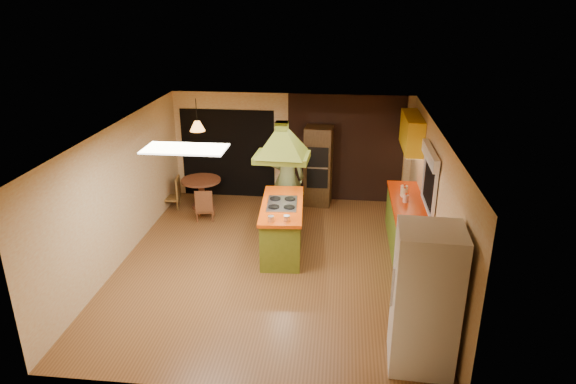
# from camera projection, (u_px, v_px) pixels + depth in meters

# --- Properties ---
(ground) EXTENTS (6.50, 6.50, 0.00)m
(ground) POSITION_uv_depth(u_px,v_px,m) (273.00, 263.00, 9.35)
(ground) COLOR brown
(ground) RESTS_ON ground
(room_walls) EXTENTS (5.50, 6.50, 6.50)m
(room_walls) POSITION_uv_depth(u_px,v_px,m) (272.00, 200.00, 8.90)
(room_walls) COLOR beige
(room_walls) RESTS_ON ground
(ceiling_plane) EXTENTS (6.50, 6.50, 0.00)m
(ceiling_plane) POSITION_uv_depth(u_px,v_px,m) (271.00, 129.00, 8.44)
(ceiling_plane) COLOR silver
(ceiling_plane) RESTS_ON room_walls
(brick_panel) EXTENTS (2.64, 0.03, 2.50)m
(brick_panel) POSITION_uv_depth(u_px,v_px,m) (345.00, 149.00, 11.76)
(brick_panel) COLOR #381E14
(brick_panel) RESTS_ON ground
(nook_opening) EXTENTS (2.20, 0.03, 2.10)m
(nook_opening) POSITION_uv_depth(u_px,v_px,m) (228.00, 154.00, 12.11)
(nook_opening) COLOR black
(nook_opening) RESTS_ON ground
(right_counter) EXTENTS (0.62, 3.05, 0.92)m
(right_counter) POSITION_uv_depth(u_px,v_px,m) (408.00, 232.00, 9.49)
(right_counter) COLOR olive
(right_counter) RESTS_ON ground
(upper_cabinets) EXTENTS (0.34, 1.40, 0.70)m
(upper_cabinets) POSITION_uv_depth(u_px,v_px,m) (412.00, 132.00, 10.42)
(upper_cabinets) COLOR yellow
(upper_cabinets) RESTS_ON room_walls
(window_right) EXTENTS (0.12, 1.35, 1.06)m
(window_right) POSITION_uv_depth(u_px,v_px,m) (430.00, 169.00, 8.81)
(window_right) COLOR black
(window_right) RESTS_ON room_walls
(fluor_panel) EXTENTS (1.20, 0.60, 0.03)m
(fluor_panel) POSITION_uv_depth(u_px,v_px,m) (185.00, 149.00, 7.45)
(fluor_panel) COLOR white
(fluor_panel) RESTS_ON ceiling_plane
(kitchen_island) EXTENTS (0.89, 1.94, 0.96)m
(kitchen_island) POSITION_uv_depth(u_px,v_px,m) (282.00, 227.00, 9.67)
(kitchen_island) COLOR olive
(kitchen_island) RESTS_ON ground
(range_hood) EXTENTS (0.99, 0.74, 0.79)m
(range_hood) POSITION_uv_depth(u_px,v_px,m) (282.00, 136.00, 9.03)
(range_hood) COLOR olive
(range_hood) RESTS_ON ceiling_plane
(man) EXTENTS (0.74, 0.50, 1.99)m
(man) POSITION_uv_depth(u_px,v_px,m) (287.00, 178.00, 10.69)
(man) COLOR #4D572E
(man) RESTS_ON ground
(refrigerator) EXTENTS (0.84, 0.80, 1.96)m
(refrigerator) POSITION_uv_depth(u_px,v_px,m) (425.00, 299.00, 6.49)
(refrigerator) COLOR white
(refrigerator) RESTS_ON ground
(wall_oven) EXTENTS (0.64, 0.64, 1.83)m
(wall_oven) POSITION_uv_depth(u_px,v_px,m) (318.00, 166.00, 11.68)
(wall_oven) COLOR #4A3117
(wall_oven) RESTS_ON ground
(dining_table) EXTENTS (0.89, 0.89, 0.67)m
(dining_table) POSITION_uv_depth(u_px,v_px,m) (201.00, 188.00, 11.63)
(dining_table) COLOR brown
(dining_table) RESTS_ON ground
(chair_left) EXTENTS (0.45, 0.45, 0.73)m
(chair_left) POSITION_uv_depth(u_px,v_px,m) (170.00, 192.00, 11.65)
(chair_left) COLOR brown
(chair_left) RESTS_ON ground
(chair_near) EXTENTS (0.44, 0.44, 0.71)m
(chair_near) POSITION_uv_depth(u_px,v_px,m) (205.00, 204.00, 11.05)
(chair_near) COLOR brown
(chair_near) RESTS_ON ground
(pendant_lamp) EXTENTS (0.41, 0.41, 0.21)m
(pendant_lamp) POSITION_uv_depth(u_px,v_px,m) (197.00, 126.00, 11.11)
(pendant_lamp) COLOR #FF9E3F
(pendant_lamp) RESTS_ON ceiling_plane
(canister_large) EXTENTS (0.16, 0.16, 0.21)m
(canister_large) POSITION_uv_depth(u_px,v_px,m) (404.00, 191.00, 9.92)
(canister_large) COLOR beige
(canister_large) RESTS_ON right_counter
(canister_medium) EXTENTS (0.15, 0.15, 0.17)m
(canister_medium) POSITION_uv_depth(u_px,v_px,m) (404.00, 193.00, 9.87)
(canister_medium) COLOR #F8ECC7
(canister_medium) RESTS_ON right_counter
(canister_small) EXTENTS (0.12, 0.12, 0.15)m
(canister_small) POSITION_uv_depth(u_px,v_px,m) (406.00, 198.00, 9.63)
(canister_small) COLOR #F7E1C7
(canister_small) RESTS_ON right_counter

